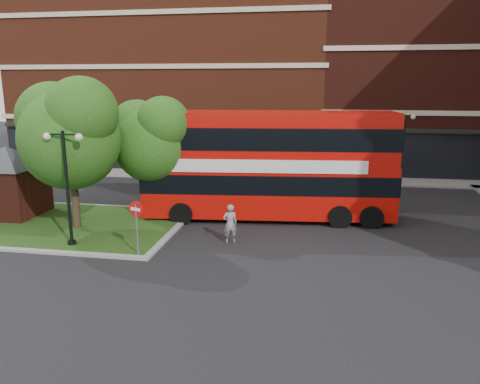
% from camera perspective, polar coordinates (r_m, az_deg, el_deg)
% --- Properties ---
extents(ground, '(120.00, 120.00, 0.00)m').
position_cam_1_polar(ground, '(19.27, -5.50, -7.86)').
color(ground, black).
rests_on(ground, ground).
extents(pavement_far, '(44.00, 3.00, 0.12)m').
position_cam_1_polar(pavement_far, '(34.86, 1.57, 1.86)').
color(pavement_far, slate).
rests_on(pavement_far, ground).
extents(terrace_far_left, '(26.00, 12.00, 14.00)m').
position_cam_1_polar(terrace_far_left, '(43.28, -7.72, 13.20)').
color(terrace_far_left, maroon).
rests_on(terrace_far_left, ground).
extents(terrace_far_right, '(18.00, 12.00, 16.00)m').
position_cam_1_polar(terrace_far_right, '(42.36, 22.91, 13.67)').
color(terrace_far_right, '#471911').
rests_on(terrace_far_right, ground).
extents(traffic_island, '(12.60, 7.60, 0.15)m').
position_cam_1_polar(traffic_island, '(25.00, -21.66, -3.64)').
color(traffic_island, gray).
rests_on(traffic_island, ground).
extents(kiosk, '(6.51, 6.51, 3.60)m').
position_cam_1_polar(kiosk, '(26.96, -26.44, 2.00)').
color(kiosk, '#471911').
rests_on(kiosk, traffic_island).
extents(tree_island_west, '(5.40, 4.71, 7.21)m').
position_cam_1_polar(tree_island_west, '(23.05, -20.19, 7.14)').
color(tree_island_west, '#2D2116').
rests_on(tree_island_west, ground).
extents(tree_island_east, '(4.46, 3.90, 6.29)m').
position_cam_1_polar(tree_island_east, '(24.07, -10.85, 6.61)').
color(tree_island_east, '#2D2116').
rests_on(tree_island_east, ground).
extents(lamp_island, '(1.72, 0.36, 5.00)m').
position_cam_1_polar(lamp_island, '(20.76, -20.35, 1.03)').
color(lamp_island, black).
rests_on(lamp_island, ground).
extents(lamp_far_left, '(1.72, 0.36, 5.00)m').
position_cam_1_polar(lamp_far_left, '(32.22, 4.63, 5.88)').
color(lamp_far_left, black).
rests_on(lamp_far_left, ground).
extents(lamp_far_right, '(1.72, 0.36, 5.00)m').
position_cam_1_polar(lamp_far_right, '(32.51, 18.88, 5.28)').
color(lamp_far_right, black).
rests_on(lamp_far_right, ground).
extents(bus, '(12.85, 4.12, 4.82)m').
position_cam_1_polar(bus, '(23.89, 3.47, 4.16)').
color(bus, '#B70D07').
rests_on(bus, ground).
extents(woman, '(0.74, 0.60, 1.75)m').
position_cam_1_polar(woman, '(20.55, -1.22, -3.87)').
color(woman, gray).
rests_on(woman, ground).
extents(car_silver, '(4.21, 1.83, 1.42)m').
position_cam_1_polar(car_silver, '(34.49, -2.31, 2.83)').
color(car_silver, silver).
rests_on(car_silver, ground).
extents(car_white, '(4.87, 2.03, 1.57)m').
position_cam_1_polar(car_white, '(33.99, 13.86, 2.43)').
color(car_white, white).
rests_on(car_white, ground).
extents(no_entry_sign, '(0.64, 0.24, 2.37)m').
position_cam_1_polar(no_entry_sign, '(18.98, -12.52, -3.07)').
color(no_entry_sign, slate).
rests_on(no_entry_sign, ground).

